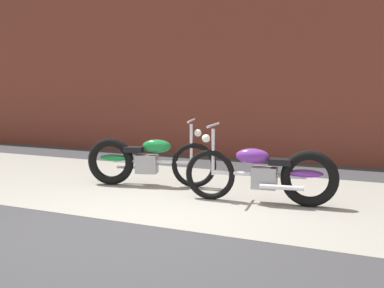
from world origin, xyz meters
The scene contains 5 objects.
ground_plane centered at (0.00, 0.00, 0.00)m, with size 80.00×80.00×0.00m, color #38383A.
sidewalk_slab centered at (0.00, 1.75, 0.00)m, with size 36.00×3.50×0.01m, color gray.
brick_building_wall centered at (0.00, 5.20, 2.36)m, with size 36.00×0.50×4.72m, color brown.
motorcycle_green centered at (-0.97, 1.78, 0.40)m, with size 1.96×0.78×1.03m.
motorcycle_purple centered at (1.12, 1.50, 0.40)m, with size 2.00×0.58×1.03m.
Camera 1 is at (2.70, -4.42, 1.55)m, focal length 44.42 mm.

